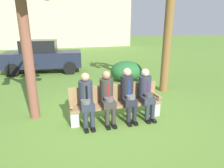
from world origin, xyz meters
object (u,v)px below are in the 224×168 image
at_px(shrub_near_bench, 126,71).
at_px(seated_man_rightmost, 146,91).
at_px(park_bench, 116,102).
at_px(parked_car_near, 43,56).
at_px(seated_man_centerleft, 107,95).
at_px(seated_man_centerright, 128,92).
at_px(seated_man_leftmost, 86,97).
at_px(building_backdrop, 60,3).

bearing_deg(shrub_near_bench, seated_man_rightmost, -101.89).
height_order(park_bench, parked_car_near, parked_car_near).
height_order(seated_man_centerleft, parked_car_near, parked_car_near).
xyz_separation_m(shrub_near_bench, parked_car_near, (-3.67, 2.77, 0.40)).
bearing_deg(parked_car_near, park_bench, -70.95).
bearing_deg(seated_man_centerleft, parked_car_near, 106.55).
relative_size(seated_man_centerleft, shrub_near_bench, 0.93).
bearing_deg(seated_man_centerright, seated_man_centerleft, -179.60).
distance_m(seated_man_centerright, seated_man_rightmost, 0.51).
distance_m(seated_man_leftmost, seated_man_centerleft, 0.53).
distance_m(seated_man_leftmost, seated_man_centerright, 1.08).
bearing_deg(park_bench, parked_car_near, 109.05).
bearing_deg(seated_man_leftmost, parked_car_near, 102.03).
height_order(park_bench, building_backdrop, building_backdrop).
bearing_deg(seated_man_centerleft, seated_man_leftmost, -179.92).
bearing_deg(seated_man_leftmost, park_bench, 9.78).
bearing_deg(park_bench, seated_man_rightmost, -9.59).
relative_size(seated_man_centerleft, parked_car_near, 0.33).
bearing_deg(building_backdrop, seated_man_centerleft, -89.22).
xyz_separation_m(park_bench, shrub_near_bench, (1.54, 3.39, 0.00)).
distance_m(park_bench, seated_man_rightmost, 0.86).
xyz_separation_m(seated_man_leftmost, building_backdrop, (0.23, 21.82, 4.33)).
bearing_deg(seated_man_leftmost, seated_man_centerleft, 0.08).
bearing_deg(building_backdrop, seated_man_rightmost, -86.45).
bearing_deg(parked_car_near, seated_man_centerright, -68.95).
bearing_deg(shrub_near_bench, seated_man_leftmost, -123.43).
xyz_separation_m(seated_man_centerleft, seated_man_centerright, (0.55, 0.00, 0.02)).
height_order(seated_man_centerright, shrub_near_bench, seated_man_centerright).
bearing_deg(seated_man_centerright, parked_car_near, 111.05).
bearing_deg(shrub_near_bench, building_backdrop, 96.54).
bearing_deg(seated_man_leftmost, shrub_near_bench, 56.57).
xyz_separation_m(seated_man_rightmost, parked_car_near, (-2.93, 6.29, 0.11)).
bearing_deg(seated_man_centerright, seated_man_rightmost, -0.49).
relative_size(shrub_near_bench, building_backdrop, 0.09).
bearing_deg(seated_man_rightmost, seated_man_centerright, 179.51).
bearing_deg(seated_man_centerright, shrub_near_bench, 70.48).
distance_m(seated_man_centerleft, shrub_near_bench, 3.97).
height_order(seated_man_centerleft, seated_man_rightmost, seated_man_centerleft).
bearing_deg(park_bench, seated_man_leftmost, -170.22).
bearing_deg(seated_man_centerleft, building_backdrop, 90.78).
bearing_deg(park_bench, seated_man_centerright, -23.98).
xyz_separation_m(park_bench, seated_man_centerright, (0.29, -0.13, 0.31)).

